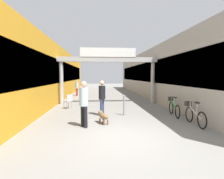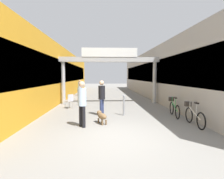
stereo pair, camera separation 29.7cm
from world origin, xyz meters
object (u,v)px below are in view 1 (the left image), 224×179
at_px(bicycle_green_second, 174,107).
at_px(cafe_chair_aluminium_nearer, 69,100).
at_px(bicycle_silver_nearest, 194,114).
at_px(dog_on_leash, 103,116).
at_px(pedestrian_companion, 102,95).
at_px(pedestrian_with_dog, 84,101).
at_px(bollard_post_metal, 124,105).
at_px(pedestrian_carrying_crate, 77,87).

xyz_separation_m(bicycle_green_second, cafe_chair_aluminium_nearer, (-5.64, 2.38, 0.10)).
bearing_deg(bicycle_green_second, bicycle_silver_nearest, -85.20).
xyz_separation_m(dog_on_leash, bicycle_silver_nearest, (3.77, -0.44, 0.11)).
bearing_deg(cafe_chair_aluminium_nearer, pedestrian_companion, -45.30).
relative_size(pedestrian_companion, cafe_chair_aluminium_nearer, 2.01).
relative_size(pedestrian_with_dog, bollard_post_metal, 1.72).
bearing_deg(pedestrian_companion, bollard_post_metal, -2.80).
distance_m(dog_on_leash, cafe_chair_aluminium_nearer, 4.11).
height_order(bicycle_green_second, bollard_post_metal, bollard_post_metal).
bearing_deg(pedestrian_carrying_crate, pedestrian_with_dog, -82.01).
xyz_separation_m(pedestrian_companion, bollard_post_metal, (1.12, -0.05, -0.50)).
relative_size(bicycle_silver_nearest, bollard_post_metal, 1.60).
xyz_separation_m(pedestrian_carrying_crate, bicycle_silver_nearest, (6.09, -11.12, -0.48)).
bearing_deg(dog_on_leash, bicycle_green_second, 18.24).
bearing_deg(dog_on_leash, pedestrian_carrying_crate, 102.29).
bearing_deg(pedestrian_companion, pedestrian_with_dog, -111.09).
xyz_separation_m(pedestrian_companion, bicycle_silver_nearest, (3.77, -1.99, -0.60)).
relative_size(dog_on_leash, bicycle_silver_nearest, 0.44).
xyz_separation_m(pedestrian_with_dog, bicycle_green_second, (4.39, 1.63, -0.62)).
bearing_deg(cafe_chair_aluminium_nearer, bicycle_silver_nearest, -34.82).
xyz_separation_m(pedestrian_carrying_crate, cafe_chair_aluminium_nearer, (0.31, -7.10, -0.38)).
xyz_separation_m(pedestrian_with_dog, cafe_chair_aluminium_nearer, (-1.25, 4.01, -0.51)).
xyz_separation_m(pedestrian_with_dog, dog_on_leash, (0.76, 0.44, -0.72)).
xyz_separation_m(pedestrian_companion, pedestrian_carrying_crate, (-2.32, 9.13, -0.11)).
bearing_deg(pedestrian_carrying_crate, pedestrian_companion, -75.72).
bearing_deg(pedestrian_carrying_crate, cafe_chair_aluminium_nearer, -87.48).
bearing_deg(bicycle_green_second, dog_on_leash, -161.76).
bearing_deg(bicycle_silver_nearest, dog_on_leash, 173.26).
bearing_deg(pedestrian_with_dog, pedestrian_carrying_crate, 97.99).
distance_m(pedestrian_carrying_crate, cafe_chair_aluminium_nearer, 7.12).
distance_m(pedestrian_with_dog, dog_on_leash, 1.14).
bearing_deg(bicycle_green_second, pedestrian_carrying_crate, 122.12).
xyz_separation_m(pedestrian_companion, bicycle_green_second, (3.63, -0.35, -0.60)).
relative_size(pedestrian_carrying_crate, bollard_post_metal, 1.53).
height_order(dog_on_leash, bollard_post_metal, bollard_post_metal).
relative_size(pedestrian_carrying_crate, bicycle_green_second, 0.96).
relative_size(pedestrian_carrying_crate, bicycle_silver_nearest, 0.96).
bearing_deg(dog_on_leash, bicycle_silver_nearest, -6.74).
xyz_separation_m(pedestrian_with_dog, pedestrian_companion, (0.76, 1.98, -0.02)).
relative_size(pedestrian_with_dog, cafe_chair_aluminium_nearer, 2.05).
relative_size(pedestrian_carrying_crate, cafe_chair_aluminium_nearer, 1.82).
bearing_deg(bicycle_green_second, pedestrian_companion, 174.56).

